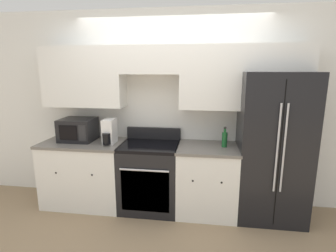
{
  "coord_description": "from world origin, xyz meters",
  "views": [
    {
      "loc": [
        0.45,
        -2.87,
        1.83
      ],
      "look_at": [
        -0.0,
        0.31,
        1.13
      ],
      "focal_mm": 28.0,
      "sensor_mm": 36.0,
      "label": 1
    }
  ],
  "objects_px": {
    "bottle": "(225,139)",
    "oven_range": "(150,176)",
    "refrigerator": "(271,146)",
    "microwave": "(78,130)"
  },
  "relations": [
    {
      "from": "bottle",
      "to": "refrigerator",
      "type": "bearing_deg",
      "value": 5.31
    },
    {
      "from": "oven_range",
      "to": "microwave",
      "type": "xyz_separation_m",
      "value": [
        -1.0,
        0.06,
        0.58
      ]
    },
    {
      "from": "oven_range",
      "to": "microwave",
      "type": "height_order",
      "value": "microwave"
    },
    {
      "from": "refrigerator",
      "to": "microwave",
      "type": "relative_size",
      "value": 4.08
    },
    {
      "from": "oven_range",
      "to": "bottle",
      "type": "relative_size",
      "value": 4.1
    },
    {
      "from": "oven_range",
      "to": "refrigerator",
      "type": "relative_size",
      "value": 0.58
    },
    {
      "from": "oven_range",
      "to": "microwave",
      "type": "relative_size",
      "value": 2.36
    },
    {
      "from": "bottle",
      "to": "oven_range",
      "type": "bearing_deg",
      "value": -178.54
    },
    {
      "from": "refrigerator",
      "to": "microwave",
      "type": "bearing_deg",
      "value": -179.69
    },
    {
      "from": "oven_range",
      "to": "refrigerator",
      "type": "height_order",
      "value": "refrigerator"
    }
  ]
}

